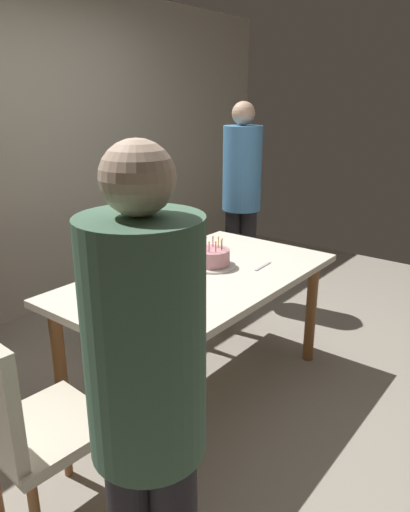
% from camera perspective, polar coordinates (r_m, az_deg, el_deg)
% --- Properties ---
extents(ground, '(6.40, 6.40, 0.00)m').
position_cam_1_polar(ground, '(3.09, -0.59, -15.46)').
color(ground, '#9E9384').
extents(back_wall, '(6.40, 0.10, 2.60)m').
position_cam_1_polar(back_wall, '(4.02, -22.17, 11.06)').
color(back_wall, beige).
rests_on(back_wall, ground).
extents(dining_table, '(1.66, 0.94, 0.76)m').
position_cam_1_polar(dining_table, '(2.77, -0.64, -3.97)').
color(dining_table, silver).
rests_on(dining_table, ground).
extents(birthday_cake, '(0.28, 0.28, 0.18)m').
position_cam_1_polar(birthday_cake, '(2.86, 0.89, -0.30)').
color(birthday_cake, silver).
rests_on(birthday_cake, dining_table).
extents(plate_near_celebrant, '(0.22, 0.22, 0.01)m').
position_cam_1_polar(plate_near_celebrant, '(2.29, -3.68, -6.43)').
color(plate_near_celebrant, silver).
rests_on(plate_near_celebrant, dining_table).
extents(plate_far_side, '(0.22, 0.22, 0.01)m').
position_cam_1_polar(plate_far_side, '(2.81, -5.07, -1.65)').
color(plate_far_side, silver).
rests_on(plate_far_side, dining_table).
extents(fork_near_celebrant, '(0.18, 0.04, 0.01)m').
position_cam_1_polar(fork_near_celebrant, '(2.19, -6.39, -7.90)').
color(fork_near_celebrant, silver).
rests_on(fork_near_celebrant, dining_table).
extents(fork_far_side, '(0.18, 0.02, 0.01)m').
position_cam_1_polar(fork_far_side, '(2.70, -7.13, -2.70)').
color(fork_far_side, silver).
rests_on(fork_far_side, dining_table).
extents(fork_near_guest, '(0.18, 0.02, 0.01)m').
position_cam_1_polar(fork_near_guest, '(2.89, 6.93, -1.24)').
color(fork_near_guest, silver).
rests_on(fork_near_guest, dining_table).
extents(chair_spindle_back, '(0.45, 0.45, 0.95)m').
position_cam_1_polar(chair_spindle_back, '(3.47, -9.12, -3.17)').
color(chair_spindle_back, beige).
rests_on(chair_spindle_back, ground).
extents(chair_upholstered, '(0.47, 0.47, 0.95)m').
position_cam_1_polar(chair_upholstered, '(2.07, -20.87, -18.10)').
color(chair_upholstered, beige).
rests_on(chair_upholstered, ground).
extents(person_celebrant, '(0.32, 0.32, 1.64)m').
position_cam_1_polar(person_celebrant, '(1.36, -6.89, -17.12)').
color(person_celebrant, '#262328').
rests_on(person_celebrant, ground).
extents(person_guest, '(0.32, 0.32, 1.70)m').
position_cam_1_polar(person_guest, '(4.03, 4.40, 7.62)').
color(person_guest, '#262328').
rests_on(person_guest, ground).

